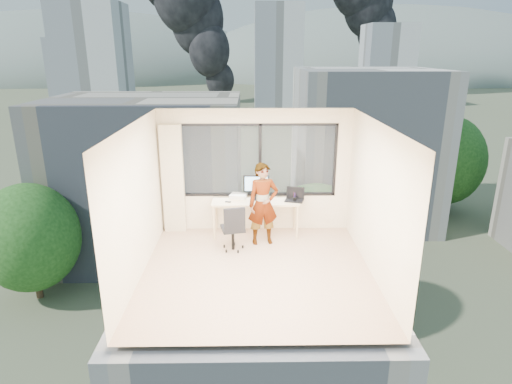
{
  "coord_description": "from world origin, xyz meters",
  "views": [
    {
      "loc": [
        -0.12,
        -6.77,
        3.69
      ],
      "look_at": [
        0.0,
        1.0,
        1.15
      ],
      "focal_mm": 30.27,
      "sensor_mm": 36.0,
      "label": 1
    }
  ],
  "objects_px": {
    "person": "(263,204)",
    "handbag": "(264,192)",
    "chair": "(233,227)",
    "game_console": "(238,196)",
    "laptop": "(294,195)",
    "monitor": "(256,187)",
    "desk": "(256,217)"
  },
  "relations": [
    {
      "from": "handbag",
      "to": "game_console",
      "type": "bearing_deg",
      "value": -160.31
    },
    {
      "from": "person",
      "to": "laptop",
      "type": "distance_m",
      "value": 0.77
    },
    {
      "from": "person",
      "to": "monitor",
      "type": "relative_size",
      "value": 3.12
    },
    {
      "from": "chair",
      "to": "game_console",
      "type": "xyz_separation_m",
      "value": [
        0.09,
        0.93,
        0.32
      ]
    },
    {
      "from": "laptop",
      "to": "handbag",
      "type": "height_order",
      "value": "laptop"
    },
    {
      "from": "game_console",
      "to": "handbag",
      "type": "xyz_separation_m",
      "value": [
        0.55,
        0.05,
        0.06
      ]
    },
    {
      "from": "monitor",
      "to": "game_console",
      "type": "bearing_deg",
      "value": 166.15
    },
    {
      "from": "person",
      "to": "game_console",
      "type": "distance_m",
      "value": 0.81
    },
    {
      "from": "laptop",
      "to": "handbag",
      "type": "bearing_deg",
      "value": 170.63
    },
    {
      "from": "chair",
      "to": "monitor",
      "type": "distance_m",
      "value": 1.09
    },
    {
      "from": "handbag",
      "to": "monitor",
      "type": "bearing_deg",
      "value": -122.13
    },
    {
      "from": "chair",
      "to": "laptop",
      "type": "height_order",
      "value": "laptop"
    },
    {
      "from": "person",
      "to": "game_console",
      "type": "height_order",
      "value": "person"
    },
    {
      "from": "desk",
      "to": "laptop",
      "type": "distance_m",
      "value": 0.94
    },
    {
      "from": "desk",
      "to": "handbag",
      "type": "distance_m",
      "value": 0.56
    },
    {
      "from": "desk",
      "to": "game_console",
      "type": "xyz_separation_m",
      "value": [
        -0.36,
        0.19,
        0.41
      ]
    },
    {
      "from": "game_console",
      "to": "laptop",
      "type": "xyz_separation_m",
      "value": [
        1.16,
        -0.23,
        0.08
      ]
    },
    {
      "from": "person",
      "to": "laptop",
      "type": "bearing_deg",
      "value": 20.49
    },
    {
      "from": "person",
      "to": "game_console",
      "type": "bearing_deg",
      "value": 117.89
    },
    {
      "from": "desk",
      "to": "chair",
      "type": "distance_m",
      "value": 0.88
    },
    {
      "from": "monitor",
      "to": "handbag",
      "type": "relative_size",
      "value": 2.09
    },
    {
      "from": "desk",
      "to": "laptop",
      "type": "bearing_deg",
      "value": -2.87
    },
    {
      "from": "desk",
      "to": "chair",
      "type": "relative_size",
      "value": 1.9
    },
    {
      "from": "monitor",
      "to": "game_console",
      "type": "xyz_separation_m",
      "value": [
        -0.38,
        0.11,
        -0.23
      ]
    },
    {
      "from": "person",
      "to": "handbag",
      "type": "height_order",
      "value": "person"
    },
    {
      "from": "monitor",
      "to": "laptop",
      "type": "distance_m",
      "value": 0.8
    },
    {
      "from": "desk",
      "to": "person",
      "type": "relative_size",
      "value": 1.09
    },
    {
      "from": "monitor",
      "to": "handbag",
      "type": "bearing_deg",
      "value": 45.75
    },
    {
      "from": "person",
      "to": "handbag",
      "type": "xyz_separation_m",
      "value": [
        0.04,
        0.68,
        0.02
      ]
    },
    {
      "from": "game_console",
      "to": "chair",
      "type": "bearing_deg",
      "value": -79.29
    },
    {
      "from": "person",
      "to": "handbag",
      "type": "relative_size",
      "value": 6.53
    },
    {
      "from": "chair",
      "to": "monitor",
      "type": "bearing_deg",
      "value": 47.11
    }
  ]
}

